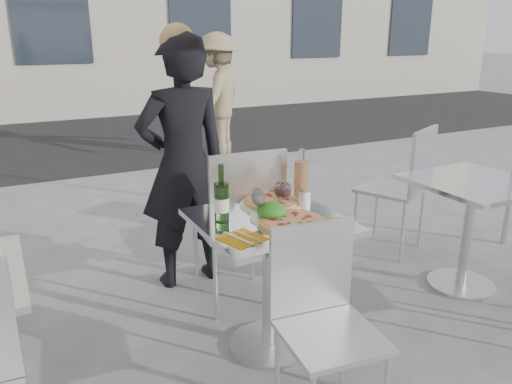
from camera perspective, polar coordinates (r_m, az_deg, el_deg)
name	(u,v)px	position (r m, az deg, el deg)	size (l,w,h in m)	color
ground	(269,346)	(2.88, 1.44, -17.18)	(80.00, 80.00, 0.00)	slate
street_asphalt	(79,138)	(8.80, -19.58, 5.84)	(24.00, 5.00, 0.00)	black
main_table	(269,257)	(2.61, 1.53, -7.41)	(0.72, 0.72, 0.75)	#B7BABF
side_table_right	(471,211)	(3.54, 23.32, -2.06)	(0.72, 0.72, 0.75)	#B7BABF
chair_far	(241,216)	(2.98, -1.74, -2.78)	(0.50, 0.51, 1.02)	silver
chair_near	(322,308)	(2.22, 7.51, -13.02)	(0.44, 0.45, 0.87)	silver
side_chair_rfar	(405,180)	(3.95, 16.68, 1.35)	(0.60, 0.61, 0.99)	silver
woman_diner	(183,165)	(3.29, -8.34, 3.11)	(0.60, 0.40, 1.66)	black
pedestrian_b	(218,96)	(6.94, -4.34, 10.88)	(1.08, 0.62, 1.67)	#8F7C5C
pizza_near	(292,222)	(2.47, 4.18, -3.39)	(0.33, 0.33, 0.02)	#E6A759
pizza_far	(271,202)	(2.73, 1.71, -1.16)	(0.34, 0.34, 0.03)	white
salad_plate	(272,212)	(2.52, 1.79, -2.29)	(0.22, 0.22, 0.09)	white
wine_bottle	(222,200)	(2.46, -3.94, -0.91)	(0.07, 0.08, 0.29)	#264B1C
carafe	(301,179)	(2.80, 5.20, 1.48)	(0.08, 0.08, 0.29)	tan
sugar_shaker	(304,198)	(2.69, 5.56, -0.66)	(0.06, 0.06, 0.11)	white
wineglass_white_a	(259,199)	(2.48, 0.29, -0.82)	(0.07, 0.07, 0.16)	white
wineglass_white_b	(258,198)	(2.50, 0.18, -0.65)	(0.07, 0.07, 0.16)	white
wineglass_red_a	(285,191)	(2.61, 3.36, 0.10)	(0.07, 0.07, 0.16)	white
wineglass_red_b	(280,190)	(2.62, 2.78, 0.18)	(0.07, 0.07, 0.16)	white
napkin_left	(242,238)	(2.29, -1.61, -5.29)	(0.22, 0.22, 0.01)	gold
napkin_right	(331,224)	(2.48, 8.52, -3.66)	(0.22, 0.22, 0.01)	gold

